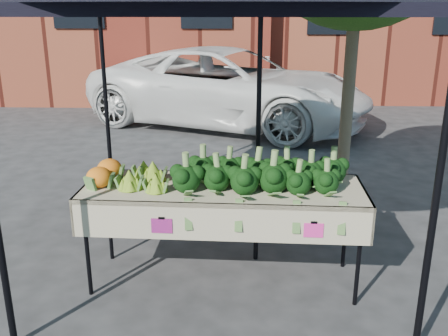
% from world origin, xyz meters
% --- Properties ---
extents(ground, '(90.00, 90.00, 0.00)m').
position_xyz_m(ground, '(0.00, 0.00, 0.00)').
color(ground, '#28282A').
extents(table, '(2.43, 0.88, 0.90)m').
position_xyz_m(table, '(0.18, -0.04, 0.45)').
color(table, beige).
rests_on(table, ground).
extents(canopy, '(3.16, 3.16, 2.74)m').
position_xyz_m(canopy, '(0.14, 0.44, 1.37)').
color(canopy, black).
rests_on(canopy, ground).
extents(broccoli_heap, '(1.50, 0.60, 0.30)m').
position_xyz_m(broccoli_heap, '(0.51, -0.02, 1.05)').
color(broccoli_heap, black).
rests_on(broccoli_heap, table).
extents(romanesco_cluster, '(0.46, 0.60, 0.23)m').
position_xyz_m(romanesco_cluster, '(-0.48, -0.01, 1.01)').
color(romanesco_cluster, '#8DAF2E').
rests_on(romanesco_cluster, table).
extents(cauliflower_pair, '(0.26, 0.46, 0.21)m').
position_xyz_m(cauliflower_pair, '(-0.85, 0.02, 1.00)').
color(cauliflower_pair, orange).
rests_on(cauliflower_pair, table).
extents(street_tree, '(1.90, 1.90, 3.74)m').
position_xyz_m(street_tree, '(1.44, 1.17, 1.87)').
color(street_tree, '#1E4C14').
rests_on(street_tree, ground).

